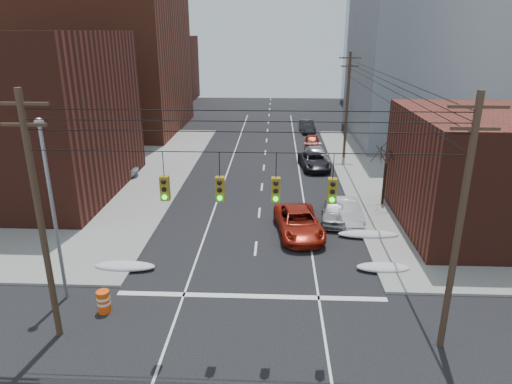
# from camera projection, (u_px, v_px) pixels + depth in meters

# --- Properties ---
(building_brick_tall) EXTENTS (24.00, 20.00, 30.00)m
(building_brick_tall) POSITION_uv_depth(u_px,v_px,m) (82.00, 14.00, 58.68)
(building_brick_tall) COLOR brown
(building_brick_tall) RESTS_ON ground
(building_brick_far) EXTENTS (22.00, 18.00, 12.00)m
(building_brick_far) POSITION_uv_depth(u_px,v_px,m) (133.00, 70.00, 86.25)
(building_brick_far) COLOR #502118
(building_brick_far) RESTS_ON ground
(building_office) EXTENTS (22.00, 20.00, 25.00)m
(building_office) POSITION_uv_depth(u_px,v_px,m) (454.00, 35.00, 53.81)
(building_office) COLOR gray
(building_office) RESTS_ON ground
(building_glass) EXTENTS (20.00, 18.00, 22.00)m
(building_glass) POSITION_uv_depth(u_px,v_px,m) (410.00, 43.00, 78.70)
(building_glass) COLOR gray
(building_glass) RESTS_ON ground
(utility_pole_left) EXTENTS (2.20, 0.28, 11.00)m
(utility_pole_left) POSITION_uv_depth(u_px,v_px,m) (40.00, 216.00, 18.75)
(utility_pole_left) COLOR #473323
(utility_pole_left) RESTS_ON ground
(utility_pole_right) EXTENTS (2.20, 0.28, 11.00)m
(utility_pole_right) POSITION_uv_depth(u_px,v_px,m) (460.00, 224.00, 18.03)
(utility_pole_right) COLOR #473323
(utility_pole_right) RESTS_ON ground
(utility_pole_far) EXTENTS (2.20, 0.28, 11.00)m
(utility_pole_far) POSITION_uv_depth(u_px,v_px,m) (347.00, 104.00, 47.22)
(utility_pole_far) COLOR #473323
(utility_pole_far) RESTS_ON ground
(traffic_signals) EXTENTS (17.00, 0.42, 2.02)m
(traffic_signals) POSITION_uv_depth(u_px,v_px,m) (248.00, 188.00, 17.90)
(traffic_signals) COLOR black
(traffic_signals) RESTS_ON ground
(street_light) EXTENTS (0.44, 0.44, 9.32)m
(street_light) POSITION_uv_depth(u_px,v_px,m) (51.00, 197.00, 21.70)
(street_light) COLOR gray
(street_light) RESTS_ON ground
(bare_tree) EXTENTS (2.09, 2.20, 4.93)m
(bare_tree) POSITION_uv_depth(u_px,v_px,m) (384.00, 177.00, 35.15)
(bare_tree) COLOR black
(bare_tree) RESTS_ON ground
(snow_nw) EXTENTS (3.50, 1.08, 0.42)m
(snow_nw) POSITION_uv_depth(u_px,v_px,m) (125.00, 266.00, 26.22)
(snow_nw) COLOR silver
(snow_nw) RESTS_ON ground
(snow_ne) EXTENTS (3.00, 1.08, 0.42)m
(snow_ne) POSITION_uv_depth(u_px,v_px,m) (383.00, 267.00, 26.07)
(snow_ne) COLOR silver
(snow_ne) RESTS_ON ground
(snow_east_far) EXTENTS (4.00, 1.08, 0.42)m
(snow_east_far) POSITION_uv_depth(u_px,v_px,m) (368.00, 234.00, 30.30)
(snow_east_far) COLOR silver
(snow_east_far) RESTS_ON ground
(red_pickup) EXTENTS (3.57, 6.39, 1.69)m
(red_pickup) POSITION_uv_depth(u_px,v_px,m) (299.00, 223.00, 30.57)
(red_pickup) COLOR maroon
(red_pickup) RESTS_ON ground
(parked_car_a) EXTENTS (2.36, 4.76, 1.56)m
(parked_car_a) POSITION_uv_depth(u_px,v_px,m) (334.00, 211.00, 32.73)
(parked_car_a) COLOR #A5A6AA
(parked_car_a) RESTS_ON ground
(parked_car_b) EXTENTS (1.92, 4.67, 1.50)m
(parked_car_b) POSITION_uv_depth(u_px,v_px,m) (347.00, 211.00, 32.81)
(parked_car_b) COLOR silver
(parked_car_b) RESTS_ON ground
(parked_car_c) EXTENTS (3.25, 5.84, 1.55)m
(parked_car_c) POSITION_uv_depth(u_px,v_px,m) (314.00, 161.00, 45.22)
(parked_car_c) COLOR black
(parked_car_c) RESTS_ON ground
(parked_car_d) EXTENTS (2.65, 5.62, 1.58)m
(parked_car_d) POSITION_uv_depth(u_px,v_px,m) (317.00, 156.00, 47.04)
(parked_car_d) COLOR #A9A9AE
(parked_car_d) RESTS_ON ground
(parked_car_e) EXTENTS (1.95, 4.24, 1.41)m
(parked_car_e) POSITION_uv_depth(u_px,v_px,m) (312.00, 141.00, 53.57)
(parked_car_e) COLOR maroon
(parked_car_e) RESTS_ON ground
(parked_car_f) EXTENTS (2.08, 4.90, 1.57)m
(parked_car_f) POSITION_uv_depth(u_px,v_px,m) (307.00, 126.00, 61.49)
(parked_car_f) COLOR black
(parked_car_f) RESTS_ON ground
(lot_car_a) EXTENTS (4.33, 2.05, 1.37)m
(lot_car_a) POSITION_uv_depth(u_px,v_px,m) (67.00, 192.00, 36.43)
(lot_car_a) COLOR white
(lot_car_a) RESTS_ON sidewalk_nw
(lot_car_b) EXTENTS (5.67, 3.58, 1.46)m
(lot_car_b) POSITION_uv_depth(u_px,v_px,m) (110.00, 169.00, 42.15)
(lot_car_b) COLOR silver
(lot_car_b) RESTS_ON sidewalk_nw
(lot_car_c) EXTENTS (5.86, 4.17, 1.58)m
(lot_car_c) POSITION_uv_depth(u_px,v_px,m) (67.00, 175.00, 40.23)
(lot_car_c) COLOR black
(lot_car_c) RESTS_ON sidewalk_nw
(lot_car_d) EXTENTS (4.24, 2.20, 1.38)m
(lot_car_d) POSITION_uv_depth(u_px,v_px,m) (90.00, 157.00, 46.23)
(lot_car_d) COLOR #B5B6BA
(lot_car_d) RESTS_ON sidewalk_nw
(construction_barrel) EXTENTS (0.72, 0.72, 1.13)m
(construction_barrel) POSITION_uv_depth(u_px,v_px,m) (104.00, 301.00, 22.15)
(construction_barrel) COLOR #F04C0C
(construction_barrel) RESTS_ON ground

